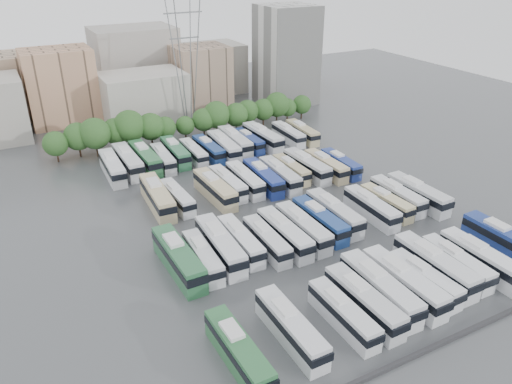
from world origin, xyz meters
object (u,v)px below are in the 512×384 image
apartment_tower (286,55)px  bus_r3_s7 (224,146)px  bus_r0_s0 (238,351)px  bus_r3_s9 (249,141)px  bus_r0_s10 (457,263)px  bus_r1_s12 (397,196)px  bus_r0_s2 (291,327)px  bus_r2_s2 (177,197)px  bus_r3_s13 (302,132)px  bus_r1_s1 (203,257)px  bus_r2_s4 (215,189)px  bus_r1_s5 (285,233)px  bus_r2_s10 (307,166)px  bus_r3_s8 (235,141)px  bus_r3_s10 (263,137)px  bus_r1_s4 (267,240)px  bus_r1_s2 (220,245)px  bus_r1_s11 (386,202)px  bus_r0_s7 (403,282)px  bus_r2_s8 (280,175)px  bus_r1_s8 (334,213)px  bus_r3_s2 (145,158)px  bus_r1_s7 (320,220)px  bus_r0_s13 (505,241)px  bus_r0_s4 (343,314)px  bus_r2_s5 (228,183)px  bus_r3_s3 (163,158)px  bus_r3_s12 (288,134)px  bus_r2_s11 (326,165)px  bus_r2_s9 (291,169)px  bus_r1_s13 (418,194)px  bus_r3_s4 (175,152)px  electricity_pylon (185,49)px  bus_r3_s6 (209,149)px  bus_r2_s7 (263,177)px  bus_r3_s1 (128,161)px  bus_r3_s5 (193,152)px  bus_r2_s6 (245,180)px  bus_r1_s0 (179,258)px  bus_r0_s11 (481,259)px  bus_r3_s0 (112,167)px  bus_r0_s6 (380,288)px  bus_r2_s12 (341,164)px

apartment_tower → bus_r3_s7: size_ratio=1.97×
bus_r0_s0 → bus_r3_s9: bus_r0_s0 is taller
bus_r0_s10 → bus_r1_s12: bus_r1_s12 is taller
bus_r0_s2 → bus_r2_s2: 36.62m
bus_r3_s13 → bus_r0_s10: bearing=-97.7°
bus_r1_s1 → bus_r2_s4: 20.71m
bus_r1_s5 → bus_r2_s10: bearing=49.5°
bus_r3_s8 → bus_r3_s10: size_ratio=0.99×
bus_r1_s4 → bus_r1_s2: bearing=168.5°
bus_r1_s4 → bus_r1_s11: size_ratio=1.04×
bus_r1_s4 → bus_r1_s12: 26.55m
apartment_tower → bus_r1_s1: (-52.05, -64.72, -11.28)m
bus_r0_s7 → bus_r2_s8: (3.03, 35.66, -0.13)m
bus_r3_s10 → apartment_tower: bearing=48.5°
bus_r1_s8 → bus_r3_s2: bearing=119.4°
bus_r1_s8 → bus_r3_s8: (-0.01, 36.00, 0.09)m
bus_r2_s2 → bus_r1_s7: bearing=-49.6°
bus_r0_s13 → bus_r0_s4: bearing=-177.5°
bus_r2_s5 → bus_r0_s10: bearing=-66.9°
bus_r0_s0 → bus_r3_s9: bearing=61.0°
bus_r1_s8 → bus_r2_s10: bearing=70.7°
bus_r1_s5 → bus_r3_s3: (-6.39, 36.54, -0.18)m
bus_r3_s12 → bus_r3_s13: (3.47, -0.40, 0.04)m
bus_r1_s4 → bus_r2_s11: 29.59m
bus_r1_s7 → bus_r2_s9: 20.17m
bus_r2_s11 → bus_r1_s12: bearing=-79.1°
bus_r1_s13 → bus_r3_s4: 48.17m
electricity_pylon → bus_r3_s2: electricity_pylon is taller
bus_r2_s2 → bus_r2_s8: size_ratio=0.89×
bus_r2_s2 → bus_r2_s8: bearing=-4.2°
bus_r1_s1 → bus_r3_s6: size_ratio=0.96×
bus_r2_s7 → bus_r3_s6: bearing=102.8°
bus_r1_s7 → bus_r3_s1: size_ratio=0.90×
bus_r1_s2 → bus_r2_s2: bearing=92.6°
bus_r1_s2 → bus_r3_s6: (13.32, 35.34, -0.25)m
bus_r3_s7 → bus_r3_s12: bus_r3_s7 is taller
bus_r1_s8 → bus_r3_s4: (-13.39, 36.48, -0.01)m
bus_r2_s8 → bus_r0_s2: bearing=-116.8°
bus_r3_s5 → bus_r3_s7: (6.62, -0.60, 0.31)m
bus_r3_s1 → bus_r2_s6: bearing=-47.7°
bus_r1_s0 → bus_r1_s8: bearing=0.9°
bus_r0_s7 → bus_r2_s5: bus_r0_s7 is taller
bus_r0_s11 → bus_r0_s13: 6.85m
bus_r3_s2 → bus_r1_s0: bearing=-101.2°
bus_r1_s13 → bus_r3_s6: (-23.19, 36.23, -0.17)m
bus_r1_s0 → bus_r3_s7: (22.93, 35.22, -0.10)m
bus_r2_s7 → bus_r3_s0: size_ratio=0.97×
bus_r2_s6 → bus_r1_s5: bearing=-98.5°
bus_r0_s6 → bus_r2_s10: bearing=72.1°
bus_r1_s13 → bus_r2_s12: (-3.35, 17.28, -0.27)m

